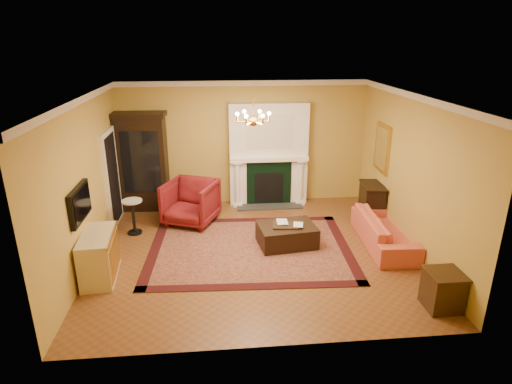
{
  "coord_description": "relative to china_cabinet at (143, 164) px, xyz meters",
  "views": [
    {
      "loc": [
        -0.66,
        -7.44,
        3.96
      ],
      "look_at": [
        0.08,
        0.3,
        1.12
      ],
      "focal_mm": 30.0,
      "sensor_mm": 36.0,
      "label": 1
    }
  ],
  "objects": [
    {
      "name": "gilt_mirror",
      "position": [
        5.37,
        -1.09,
        0.53
      ],
      "size": [
        0.06,
        0.76,
        1.05
      ],
      "color": "gold",
      "rests_on": "wall_right"
    },
    {
      "name": "pedestal_table",
      "position": [
        -0.05,
        -1.44,
        -0.68
      ],
      "size": [
        0.42,
        0.42,
        0.75
      ],
      "color": "black",
      "rests_on": "floor"
    },
    {
      "name": "wall_back",
      "position": [
        2.4,
        0.27,
        0.38
      ],
      "size": [
        6.0,
        0.02,
        3.0
      ],
      "primitive_type": "cube",
      "color": "#B1913F",
      "rests_on": "floor"
    },
    {
      "name": "commode",
      "position": [
        -0.33,
        -3.18,
        -0.71
      ],
      "size": [
        0.6,
        1.13,
        0.82
      ],
      "primitive_type": "cube",
      "rotation": [
        0.0,
        0.0,
        0.07
      ],
      "color": "beige",
      "rests_on": "floor"
    },
    {
      "name": "tv_panel",
      "position": [
        -0.55,
        -3.09,
        0.23
      ],
      "size": [
        0.09,
        0.95,
        0.58
      ],
      "color": "black",
      "rests_on": "wall_left"
    },
    {
      "name": "chandelier",
      "position": [
        2.4,
        -2.49,
        1.49
      ],
      "size": [
        0.63,
        0.55,
        0.53
      ],
      "color": "gold",
      "rests_on": "ceiling"
    },
    {
      "name": "wall_left",
      "position": [
        -0.61,
        -2.49,
        0.38
      ],
      "size": [
        0.02,
        5.5,
        3.0
      ],
      "primitive_type": "cube",
      "color": "#B1913F",
      "rests_on": "floor"
    },
    {
      "name": "console_table",
      "position": [
        5.18,
        -1.25,
        -0.7
      ],
      "size": [
        0.52,
        0.8,
        0.83
      ],
      "primitive_type": "cube",
      "rotation": [
        0.0,
        0.0,
        -0.12
      ],
      "color": "black",
      "rests_on": "floor"
    },
    {
      "name": "floor",
      "position": [
        2.4,
        -2.49,
        -1.13
      ],
      "size": [
        6.0,
        5.5,
        0.02
      ],
      "primitive_type": "cube",
      "color": "brown",
      "rests_on": "ground"
    },
    {
      "name": "book_a",
      "position": [
        2.89,
        -2.21,
        -0.51
      ],
      "size": [
        0.22,
        0.04,
        0.29
      ],
      "primitive_type": "imported",
      "rotation": [
        0.0,
        0.0,
        -0.04
      ],
      "color": "gray",
      "rests_on": "ottoman_tray"
    },
    {
      "name": "ceiling",
      "position": [
        2.4,
        -2.49,
        1.89
      ],
      "size": [
        6.0,
        5.5,
        0.02
      ],
      "primitive_type": "cube",
      "color": "silver",
      "rests_on": "wall_back"
    },
    {
      "name": "wall_right",
      "position": [
        5.41,
        -2.49,
        0.38
      ],
      "size": [
        0.02,
        5.5,
        3.0
      ],
      "primitive_type": "cube",
      "color": "#B1913F",
      "rests_on": "floor"
    },
    {
      "name": "book_b",
      "position": [
        3.2,
        -2.35,
        -0.53
      ],
      "size": [
        0.19,
        0.06,
        0.26
      ],
      "primitive_type": "imported",
      "rotation": [
        0.0,
        0.0,
        -0.21
      ],
      "color": "gray",
      "rests_on": "ottoman_tray"
    },
    {
      "name": "end_table",
      "position": [
        5.12,
        -4.6,
        -0.83
      ],
      "size": [
        0.5,
        0.5,
        0.58
      ],
      "primitive_type": "cube",
      "rotation": [
        0.0,
        0.0,
        0.01
      ],
      "color": "#341E0E",
      "rests_on": "floor"
    },
    {
      "name": "fireplace",
      "position": [
        3.0,
        0.08,
        0.08
      ],
      "size": [
        1.9,
        0.7,
        2.5
      ],
      "color": "white",
      "rests_on": "wall_back"
    },
    {
      "name": "wall_front",
      "position": [
        2.4,
        -5.25,
        0.38
      ],
      "size": [
        6.0,
        0.02,
        3.0
      ],
      "primitive_type": "cube",
      "color": "#B1913F",
      "rests_on": "floor"
    },
    {
      "name": "topiary_right",
      "position": [
        3.61,
        0.04,
        0.36
      ],
      "size": [
        0.17,
        0.17,
        0.46
      ],
      "color": "tan",
      "rests_on": "fireplace"
    },
    {
      "name": "leather_ottoman",
      "position": [
        3.09,
        -2.28,
        -0.9
      ],
      "size": [
        1.2,
        0.94,
        0.41
      ],
      "primitive_type": "cube",
      "rotation": [
        0.0,
        0.0,
        0.13
      ],
      "color": "black",
      "rests_on": "oriental_rug"
    },
    {
      "name": "ottoman_tray",
      "position": [
        3.05,
        -2.3,
        -0.67
      ],
      "size": [
        0.53,
        0.44,
        0.03
      ],
      "primitive_type": "cube",
      "rotation": [
        0.0,
        0.0,
        -0.11
      ],
      "color": "black",
      "rests_on": "leather_ottoman"
    },
    {
      "name": "crown_molding",
      "position": [
        2.4,
        -1.53,
        1.82
      ],
      "size": [
        6.0,
        5.5,
        0.12
      ],
      "color": "silver",
      "rests_on": "ceiling"
    },
    {
      "name": "wingback_armchair",
      "position": [
        1.13,
        -0.99,
        -0.58
      ],
      "size": [
        1.34,
        1.3,
        1.07
      ],
      "primitive_type": "imported",
      "rotation": [
        0.0,
        0.0,
        -0.4
      ],
      "color": "maroon",
      "rests_on": "floor"
    },
    {
      "name": "doorway",
      "position": [
        -0.55,
        -0.79,
        -0.07
      ],
      "size": [
        0.08,
        1.05,
        2.1
      ],
      "color": "silver",
      "rests_on": "wall_left"
    },
    {
      "name": "topiary_left",
      "position": [
        2.47,
        0.04,
        0.34
      ],
      "size": [
        0.16,
        0.16,
        0.42
      ],
      "color": "tan",
      "rests_on": "fireplace"
    },
    {
      "name": "oriental_rug",
      "position": [
        2.34,
        -2.38,
        -1.11
      ],
      "size": [
        4.08,
        3.14,
        0.02
      ],
      "primitive_type": "cube",
      "rotation": [
        0.0,
        0.0,
        -0.05
      ],
      "color": "#410F0E",
      "rests_on": "floor"
    },
    {
      "name": "coral_sofa",
      "position": [
        5.03,
        -2.44,
        -0.72
      ],
      "size": [
        0.7,
        2.09,
        0.81
      ],
      "primitive_type": "imported",
      "rotation": [
        0.0,
        0.0,
        1.52
      ],
      "color": "#C4413E",
      "rests_on": "floor"
    },
    {
      "name": "china_cabinet",
      "position": [
        0.0,
        0.0,
        0.0
      ],
      "size": [
        1.15,
        0.57,
        2.24
      ],
      "primitive_type": "cube",
      "rotation": [
        0.0,
        0.0,
        -0.05
      ],
      "color": "black",
      "rests_on": "floor"
    }
  ]
}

